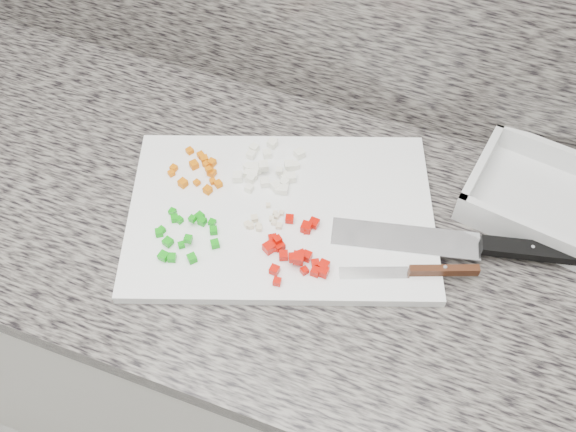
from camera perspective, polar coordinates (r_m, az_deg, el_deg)
name	(u,v)px	position (r m, az deg, el deg)	size (l,w,h in m)	color
cabinet	(269,339)	(1.48, -1.72, -10.86)	(3.92, 0.62, 0.86)	white
countertop	(262,223)	(1.09, -2.29, -0.66)	(3.96, 0.64, 0.04)	slate
cutting_board	(281,214)	(1.06, -0.63, 0.22)	(0.50, 0.33, 0.02)	white
carrot_pile	(200,171)	(1.11, -7.84, 4.00)	(0.10, 0.09, 0.02)	#DA6704
onion_pile	(268,169)	(1.10, -1.78, 4.20)	(0.11, 0.12, 0.02)	white
green_pepper_pile	(185,236)	(1.03, -9.15, -1.73)	(0.11, 0.11, 0.02)	#0E9C0E
red_pepper_pile	(296,251)	(1.00, 0.69, -3.15)	(0.11, 0.14, 0.03)	#C10B02
garlic_pile	(263,221)	(1.04, -2.24, -0.43)	(0.06, 0.06, 0.01)	beige
chef_knife	(487,246)	(1.06, 17.29, -2.58)	(0.39, 0.13, 0.02)	white
paring_knife	(426,271)	(1.01, 12.18, -4.81)	(0.21, 0.09, 0.02)	white
tray	(553,204)	(1.15, 22.46, 1.02)	(0.30, 0.24, 0.06)	silver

